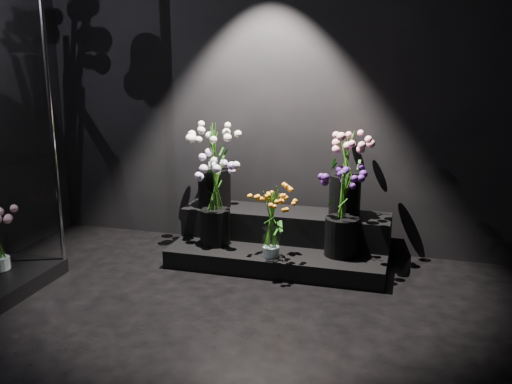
% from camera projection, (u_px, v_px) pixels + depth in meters
% --- Properties ---
extents(floor, '(4.00, 4.00, 0.00)m').
position_uv_depth(floor, '(180.00, 361.00, 3.13)').
color(floor, black).
rests_on(floor, ground).
extents(wall_back, '(4.00, 0.00, 4.00)m').
position_uv_depth(wall_back, '(272.00, 81.00, 4.64)').
color(wall_back, black).
rests_on(wall_back, floor).
extents(display_riser, '(1.68, 0.75, 0.37)m').
position_uv_depth(display_riser, '(282.00, 240.00, 4.59)').
color(display_riser, black).
rests_on(display_riser, floor).
extents(bouquet_orange_bells, '(0.26, 0.26, 0.55)m').
position_uv_depth(bouquet_orange_bells, '(271.00, 221.00, 4.21)').
color(bouquet_orange_bells, white).
rests_on(bouquet_orange_bells, display_riser).
extents(bouquet_lilac, '(0.36, 0.36, 0.69)m').
position_uv_depth(bouquet_lilac, '(215.00, 196.00, 4.46)').
color(bouquet_lilac, black).
rests_on(bouquet_lilac, display_riser).
extents(bouquet_purple, '(0.38, 0.38, 0.67)m').
position_uv_depth(bouquet_purple, '(343.00, 208.00, 4.23)').
color(bouquet_purple, black).
rests_on(bouquet_purple, display_riser).
extents(bouquet_cream_roses, '(0.51, 0.51, 0.70)m').
position_uv_depth(bouquet_cream_roses, '(214.00, 159.00, 4.67)').
color(bouquet_cream_roses, black).
rests_on(bouquet_cream_roses, display_riser).
extents(bouquet_pink_roses, '(0.41, 0.41, 0.68)m').
position_uv_depth(bouquet_pink_roses, '(346.00, 166.00, 4.43)').
color(bouquet_pink_roses, black).
rests_on(bouquet_pink_roses, display_riser).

